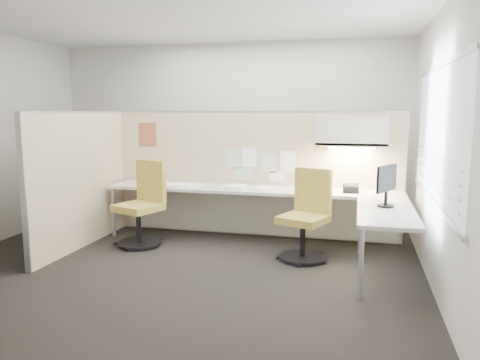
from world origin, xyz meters
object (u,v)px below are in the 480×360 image
(desk, at_px, (273,201))
(chair_right, at_px, (306,218))
(monitor, at_px, (387,183))
(phone, at_px, (350,188))
(chair_left, at_px, (143,206))

(desk, height_order, chair_right, chair_right)
(monitor, xyz_separation_m, phone, (-0.39, 0.85, -0.21))
(chair_right, height_order, phone, chair_right)
(desk, xyz_separation_m, monitor, (1.37, -0.70, 0.39))
(chair_left, distance_m, phone, 2.74)
(chair_left, xyz_separation_m, phone, (2.67, 0.53, 0.27))
(desk, xyz_separation_m, phone, (0.98, 0.15, 0.18))
(chair_right, height_order, monitor, monitor)
(chair_right, xyz_separation_m, monitor, (0.89, -0.24, 0.50))
(monitor, distance_m, phone, 0.96)
(desk, relative_size, chair_right, 3.75)
(desk, height_order, monitor, monitor)
(chair_left, height_order, chair_right, chair_left)
(desk, bearing_deg, chair_right, -43.28)
(chair_right, distance_m, phone, 0.83)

